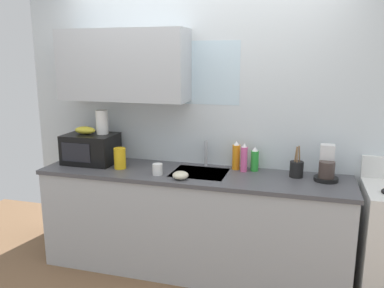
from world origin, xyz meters
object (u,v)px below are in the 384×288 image
(microwave, at_px, (91,149))
(utensil_crock, at_px, (297,169))
(banana_bunch, at_px, (85,130))
(dish_soap_bottle_orange, at_px, (236,156))
(small_bowl, at_px, (180,175))
(dish_soap_bottle_pink, at_px, (244,158))
(dish_soap_bottle_green, at_px, (255,160))
(mug_white, at_px, (158,169))
(coffee_maker, at_px, (327,167))
(paper_towel_roll, at_px, (102,122))
(cereal_canister, at_px, (120,158))

(microwave, xyz_separation_m, utensil_crock, (1.84, 0.07, -0.07))
(utensil_crock, bearing_deg, banana_bunch, -177.89)
(dish_soap_bottle_orange, relative_size, utensil_crock, 0.96)
(dish_soap_bottle_orange, distance_m, small_bowl, 0.56)
(dish_soap_bottle_pink, bearing_deg, banana_bunch, -175.79)
(microwave, distance_m, dish_soap_bottle_orange, 1.34)
(microwave, relative_size, dish_soap_bottle_orange, 1.83)
(dish_soap_bottle_green, height_order, mug_white, dish_soap_bottle_green)
(coffee_maker, bearing_deg, paper_towel_roll, -179.76)
(dish_soap_bottle_pink, distance_m, cereal_canister, 1.08)
(paper_towel_roll, bearing_deg, banana_bunch, -161.57)
(banana_bunch, relative_size, coffee_maker, 0.71)
(banana_bunch, xyz_separation_m, cereal_canister, (0.39, -0.10, -0.21))
(banana_bunch, xyz_separation_m, dish_soap_bottle_pink, (1.45, 0.11, -0.19))
(dish_soap_bottle_green, bearing_deg, banana_bunch, -174.26)
(paper_towel_roll, xyz_separation_m, cereal_canister, (0.24, -0.15, -0.29))
(microwave, bearing_deg, dish_soap_bottle_green, 5.99)
(microwave, xyz_separation_m, banana_bunch, (-0.05, 0.00, 0.17))
(banana_bunch, distance_m, cereal_canister, 0.46)
(paper_towel_roll, relative_size, dish_soap_bottle_pink, 0.88)
(coffee_maker, distance_m, dish_soap_bottle_orange, 0.75)
(banana_bunch, bearing_deg, dish_soap_bottle_pink, 4.21)
(dish_soap_bottle_orange, relative_size, dish_soap_bottle_pink, 1.01)
(paper_towel_roll, height_order, dish_soap_bottle_orange, paper_towel_roll)
(microwave, xyz_separation_m, cereal_canister, (0.34, -0.10, -0.04))
(coffee_maker, xyz_separation_m, cereal_canister, (-1.73, -0.16, -0.01))
(dish_soap_bottle_green, bearing_deg, paper_towel_roll, -175.69)
(utensil_crock, bearing_deg, small_bowl, -160.33)
(microwave, relative_size, mug_white, 4.84)
(coffee_maker, bearing_deg, cereal_canister, -174.77)
(dish_soap_bottle_pink, height_order, dish_soap_bottle_green, dish_soap_bottle_pink)
(dish_soap_bottle_green, xyz_separation_m, utensil_crock, (0.35, -0.08, -0.03))
(microwave, relative_size, dish_soap_bottle_green, 2.19)
(mug_white, height_order, utensil_crock, utensil_crock)
(dish_soap_bottle_pink, height_order, small_bowl, dish_soap_bottle_pink)
(paper_towel_roll, bearing_deg, utensil_crock, 0.65)
(dish_soap_bottle_green, distance_m, small_bowl, 0.68)
(coffee_maker, xyz_separation_m, dish_soap_bottle_pink, (-0.67, 0.05, 0.01))
(dish_soap_bottle_orange, distance_m, cereal_canister, 1.02)
(dish_soap_bottle_orange, relative_size, dish_soap_bottle_green, 1.20)
(utensil_crock, bearing_deg, microwave, -177.78)
(microwave, bearing_deg, banana_bunch, 178.20)
(paper_towel_roll, relative_size, mug_white, 2.32)
(utensil_crock, bearing_deg, paper_towel_roll, -179.35)
(microwave, xyz_separation_m, coffee_maker, (2.07, 0.06, -0.03))
(cereal_canister, relative_size, utensil_crock, 0.70)
(banana_bunch, bearing_deg, small_bowl, -14.08)
(small_bowl, bearing_deg, dish_soap_bottle_pink, 38.02)
(mug_white, bearing_deg, microwave, 165.47)
(cereal_canister, bearing_deg, utensil_crock, 6.45)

